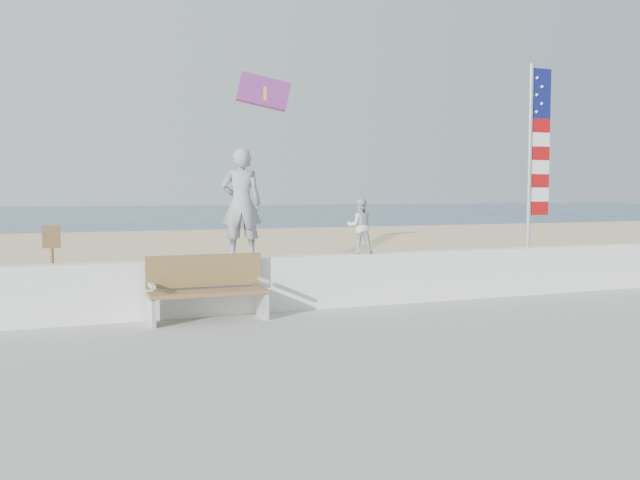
{
  "coord_description": "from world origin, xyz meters",
  "views": [
    {
      "loc": [
        -3.93,
        -8.63,
        2.13
      ],
      "look_at": [
        0.2,
        1.8,
        1.35
      ],
      "focal_mm": 38.0,
      "sensor_mm": 36.0,
      "label": 1
    }
  ],
  "objects_px": {
    "child": "(360,226)",
    "bench": "(207,287)",
    "adult": "(241,203)",
    "flag": "(535,148)"
  },
  "relations": [
    {
      "from": "child",
      "to": "bench",
      "type": "relative_size",
      "value": 0.53
    },
    {
      "from": "adult",
      "to": "bench",
      "type": "xyz_separation_m",
      "value": [
        -0.67,
        -0.45,
        -1.28
      ]
    },
    {
      "from": "child",
      "to": "flag",
      "type": "height_order",
      "value": "flag"
    },
    {
      "from": "child",
      "to": "flag",
      "type": "relative_size",
      "value": 0.27
    },
    {
      "from": "adult",
      "to": "child",
      "type": "relative_size",
      "value": 1.84
    },
    {
      "from": "flag",
      "to": "adult",
      "type": "bearing_deg",
      "value": 180.0
    },
    {
      "from": "bench",
      "to": "flag",
      "type": "bearing_deg",
      "value": 4.0
    },
    {
      "from": "child",
      "to": "flag",
      "type": "distance_m",
      "value": 3.97
    },
    {
      "from": "adult",
      "to": "bench",
      "type": "distance_m",
      "value": 1.51
    },
    {
      "from": "child",
      "to": "bench",
      "type": "height_order",
      "value": "child"
    }
  ]
}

